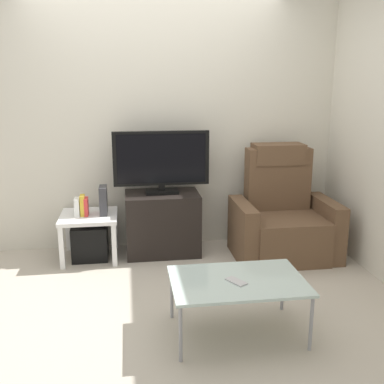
{
  "coord_description": "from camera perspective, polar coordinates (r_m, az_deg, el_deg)",
  "views": [
    {
      "loc": [
        -0.3,
        -3.48,
        1.7
      ],
      "look_at": [
        0.28,
        0.5,
        0.7
      ],
      "focal_mm": 42.37,
      "sensor_mm": 36.0,
      "label": 1
    }
  ],
  "objects": [
    {
      "name": "book_middle",
      "position": [
        4.42,
        -13.6,
        -1.65
      ],
      "size": [
        0.04,
        0.11,
        0.2
      ],
      "primitive_type": "cube",
      "color": "gold",
      "rests_on": "side_table"
    },
    {
      "name": "ground_plane",
      "position": [
        3.89,
        -3.12,
        -12.01
      ],
      "size": [
        6.4,
        6.4,
        0.0
      ],
      "primitive_type": "plane",
      "color": "#B2A899"
    },
    {
      "name": "book_rightmost",
      "position": [
        4.42,
        -13.16,
        -1.81
      ],
      "size": [
        0.03,
        0.12,
        0.17
      ],
      "primitive_type": "cube",
      "color": "red",
      "rests_on": "side_table"
    },
    {
      "name": "coffee_table",
      "position": [
        3.12,
        5.75,
        -11.31
      ],
      "size": [
        0.9,
        0.6,
        0.4
      ],
      "color": "#B2C6C1",
      "rests_on": "ground"
    },
    {
      "name": "television",
      "position": [
        4.41,
        -3.88,
        3.96
      ],
      "size": [
        0.93,
        0.2,
        0.61
      ],
      "color": "black",
      "rests_on": "tv_stand"
    },
    {
      "name": "recliner_armchair",
      "position": [
        4.56,
        11.32,
        -3.25
      ],
      "size": [
        0.98,
        0.78,
        1.08
      ],
      "rotation": [
        0.0,
        0.0,
        -0.15
      ],
      "color": "brown",
      "rests_on": "ground"
    },
    {
      "name": "side_table",
      "position": [
        4.48,
        -12.83,
        -3.63
      ],
      "size": [
        0.54,
        0.54,
        0.44
      ],
      "color": "white",
      "rests_on": "ground"
    },
    {
      "name": "book_leftmost",
      "position": [
        4.43,
        -14.24,
        -1.85
      ],
      "size": [
        0.05,
        0.13,
        0.17
      ],
      "primitive_type": "cube",
      "color": "white",
      "rests_on": "side_table"
    },
    {
      "name": "wall_back",
      "position": [
        4.64,
        -4.62,
        8.97
      ],
      "size": [
        6.4,
        0.06,
        2.6
      ],
      "primitive_type": "cube",
      "color": "beige",
      "rests_on": "ground"
    },
    {
      "name": "tv_stand",
      "position": [
        4.54,
        -3.73,
        -3.91
      ],
      "size": [
        0.72,
        0.48,
        0.61
      ],
      "color": "black",
      "rests_on": "ground"
    },
    {
      "name": "subwoofer_box",
      "position": [
        4.55,
        -12.69,
        -6.08
      ],
      "size": [
        0.34,
        0.34,
        0.34
      ],
      "primitive_type": "cube",
      "color": "black",
      "rests_on": "ground"
    },
    {
      "name": "cell_phone",
      "position": [
        3.07,
        5.58,
        -11.13
      ],
      "size": [
        0.14,
        0.16,
        0.01
      ],
      "primitive_type": "cube",
      "rotation": [
        0.0,
        0.0,
        0.53
      ],
      "color": "#B7B7BC",
      "rests_on": "coffee_table"
    },
    {
      "name": "game_console",
      "position": [
        4.43,
        -11.09,
        -1.02
      ],
      "size": [
        0.07,
        0.2,
        0.27
      ],
      "primitive_type": "cube",
      "color": "#333338",
      "rests_on": "side_table"
    }
  ]
}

